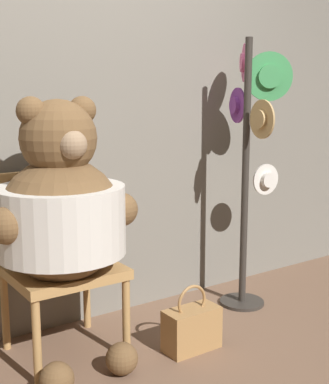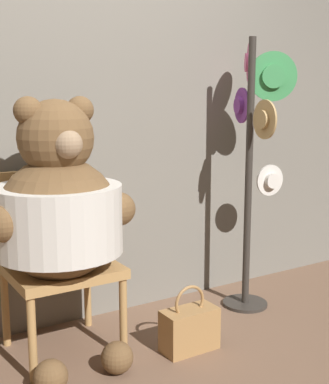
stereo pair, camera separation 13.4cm
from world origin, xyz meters
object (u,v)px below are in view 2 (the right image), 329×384
at_px(teddy_bear, 59,211).
at_px(hat_display_rack, 255,151).
at_px(handbag_on_ground, 190,328).
at_px(chair, 55,253).

distance_m(teddy_bear, hat_display_rack, 1.30).
bearing_deg(hat_display_rack, teddy_bear, -177.50).
bearing_deg(handbag_on_ground, hat_display_rack, 24.25).
height_order(teddy_bear, hat_display_rack, hat_display_rack).
distance_m(chair, hat_display_rack, 1.34).
xyz_separation_m(teddy_bear, handbag_on_ground, (0.59, -0.25, -0.65)).
height_order(hat_display_rack, handbag_on_ground, hat_display_rack).
distance_m(teddy_bear, handbag_on_ground, 0.91).
height_order(teddy_bear, handbag_on_ground, teddy_bear).
xyz_separation_m(chair, hat_display_rack, (1.25, -0.11, 0.47)).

